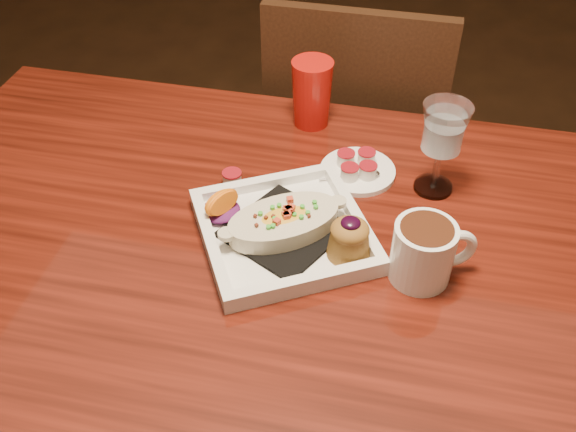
% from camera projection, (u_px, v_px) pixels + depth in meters
% --- Properties ---
extents(table, '(1.50, 0.90, 0.75)m').
position_uv_depth(table, '(306.00, 297.00, 1.08)').
color(table, maroon).
rests_on(table, floor).
extents(chair_far, '(0.42, 0.42, 0.93)m').
position_uv_depth(chair_far, '(354.00, 150.00, 1.63)').
color(chair_far, black).
rests_on(chair_far, floor).
extents(plate, '(0.35, 0.35, 0.08)m').
position_uv_depth(plate, '(291.00, 228.00, 1.02)').
color(plate, white).
rests_on(plate, table).
extents(coffee_mug, '(0.13, 0.09, 0.10)m').
position_uv_depth(coffee_mug, '(425.00, 250.00, 0.95)').
color(coffee_mug, white).
rests_on(coffee_mug, table).
extents(goblet, '(0.08, 0.08, 0.17)m').
position_uv_depth(goblet, '(443.00, 133.00, 1.06)').
color(goblet, silver).
rests_on(goblet, table).
extents(saucer, '(0.14, 0.14, 0.09)m').
position_uv_depth(saucer, '(357.00, 169.00, 1.16)').
color(saucer, white).
rests_on(saucer, table).
extents(creamer_loose, '(0.04, 0.04, 0.03)m').
position_uv_depth(creamer_loose, '(232.00, 178.00, 1.13)').
color(creamer_loose, silver).
rests_on(creamer_loose, table).
extents(red_tumbler, '(0.08, 0.08, 0.13)m').
position_uv_depth(red_tumbler, '(312.00, 93.00, 1.24)').
color(red_tumbler, red).
rests_on(red_tumbler, table).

